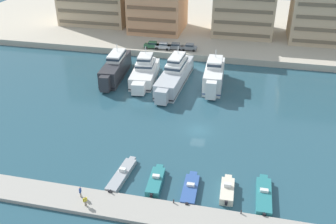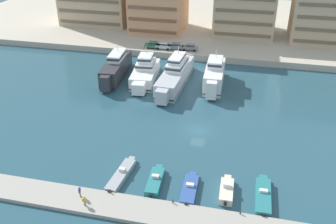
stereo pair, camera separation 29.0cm
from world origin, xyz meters
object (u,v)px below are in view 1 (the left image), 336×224
at_px(yacht_silver_mid_left, 175,74).
at_px(yacht_white_center_left, 214,75).
at_px(motorboat_blue_mid_left, 190,189).
at_px(motorboat_cream_center_left, 227,190).
at_px(car_grey_center_left, 189,47).
at_px(pedestrian_near_edge, 85,200).
at_px(car_silver_left, 163,46).
at_px(car_green_far_left, 152,45).
at_px(car_grey_mid_left, 175,46).
at_px(motorboat_teal_center, 264,196).
at_px(pedestrian_mid_deck, 80,191).
at_px(motorboat_grey_far_left, 122,175).
at_px(yacht_white_left, 145,72).
at_px(motorboat_teal_left, 156,181).
at_px(yacht_charcoal_far_left, 116,68).

bearing_deg(yacht_silver_mid_left, yacht_white_center_left, 5.95).
xyz_separation_m(motorboat_blue_mid_left, motorboat_cream_center_left, (5.11, 0.64, 0.18)).
distance_m(car_grey_center_left, pedestrian_near_edge, 59.40).
bearing_deg(car_silver_left, pedestrian_near_edge, -86.61).
relative_size(car_green_far_left, car_grey_center_left, 1.01).
xyz_separation_m(yacht_white_center_left, car_grey_mid_left, (-12.25, 16.81, 0.12)).
bearing_deg(motorboat_teal_center, car_silver_left, 117.29).
bearing_deg(pedestrian_mid_deck, motorboat_grey_far_left, 57.08).
distance_m(yacht_silver_mid_left, motorboat_blue_mid_left, 36.12).
relative_size(yacht_white_left, motorboat_blue_mid_left, 2.32).
relative_size(motorboat_blue_mid_left, pedestrian_near_edge, 4.67).
height_order(yacht_white_left, yacht_white_center_left, yacht_white_center_left).
distance_m(yacht_white_left, pedestrian_mid_deck, 40.39).
relative_size(motorboat_teal_left, motorboat_teal_center, 0.83).
distance_m(car_silver_left, car_grey_center_left, 6.96).
xyz_separation_m(yacht_white_left, pedestrian_mid_deck, (2.43, -40.32, -0.41)).
distance_m(yacht_charcoal_far_left, motorboat_teal_left, 39.76).
bearing_deg(car_green_far_left, yacht_white_left, -80.72).
distance_m(yacht_silver_mid_left, motorboat_teal_left, 34.78).
distance_m(motorboat_blue_mid_left, motorboat_teal_center, 10.14).
bearing_deg(motorboat_blue_mid_left, yacht_silver_mid_left, 105.38).
distance_m(motorboat_grey_far_left, motorboat_blue_mid_left, 10.45).
relative_size(motorboat_teal_center, car_grey_mid_left, 1.99).
distance_m(motorboat_blue_mid_left, car_grey_mid_left, 54.17).
relative_size(yacht_silver_mid_left, car_grey_center_left, 5.36).
xyz_separation_m(car_grey_center_left, pedestrian_near_edge, (-3.46, -59.29, -1.13)).
height_order(car_green_far_left, pedestrian_mid_deck, car_green_far_left).
relative_size(yacht_silver_mid_left, motorboat_cream_center_left, 3.70).
relative_size(motorboat_grey_far_left, pedestrian_near_edge, 5.63).
xyz_separation_m(motorboat_cream_center_left, motorboat_teal_center, (5.00, 0.10, -0.08)).
height_order(yacht_white_left, pedestrian_mid_deck, yacht_white_left).
bearing_deg(pedestrian_mid_deck, pedestrian_near_edge, -47.34).
xyz_separation_m(pedestrian_near_edge, pedestrian_mid_deck, (-1.34, 1.45, 0.11)).
xyz_separation_m(yacht_silver_mid_left, motorboat_blue_mid_left, (9.57, -34.78, -1.90)).
xyz_separation_m(motorboat_grey_far_left, pedestrian_near_edge, (-2.49, -7.36, 1.05)).
distance_m(yacht_white_center_left, motorboat_teal_center, 36.70).
height_order(yacht_white_left, car_grey_mid_left, yacht_white_left).
xyz_separation_m(motorboat_cream_center_left, car_silver_left, (-21.50, 51.46, 2.04)).
bearing_deg(pedestrian_mid_deck, motorboat_teal_center, 13.58).
bearing_deg(motorboat_cream_center_left, motorboat_teal_left, -178.28).
bearing_deg(car_silver_left, yacht_white_center_left, -46.81).
bearing_deg(motorboat_blue_mid_left, motorboat_grey_far_left, 175.76).
distance_m(yacht_charcoal_far_left, yacht_white_center_left, 22.81).
xyz_separation_m(yacht_silver_mid_left, yacht_white_center_left, (8.60, 0.90, 0.21)).
distance_m(yacht_charcoal_far_left, pedestrian_near_edge, 43.38).
height_order(yacht_white_center_left, motorboat_blue_mid_left, yacht_white_center_left).
xyz_separation_m(motorboat_teal_center, pedestrian_mid_deck, (-24.35, -5.88, 1.10)).
bearing_deg(motorboat_blue_mid_left, motorboat_teal_center, 4.21).
xyz_separation_m(yacht_charcoal_far_left, yacht_white_center_left, (22.80, 0.28, 0.19)).
height_order(yacht_charcoal_far_left, motorboat_teal_left, yacht_charcoal_far_left).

